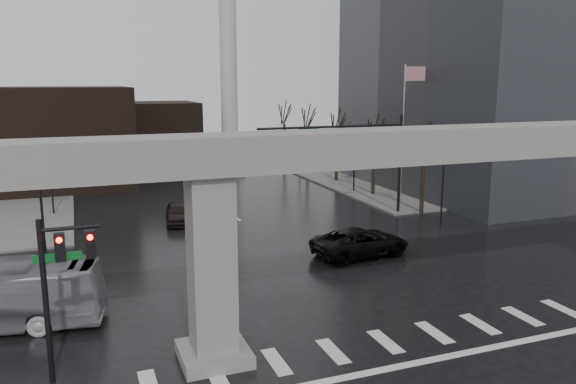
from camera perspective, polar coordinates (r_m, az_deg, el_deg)
name	(u,v)px	position (r m, az deg, el deg)	size (l,w,h in m)	color
ground	(373,332)	(25.15, 8.68, -13.84)	(160.00, 160.00, 0.00)	black
sidewalk_ne	(417,172)	(67.96, 12.96, 2.03)	(28.00, 36.00, 0.15)	slate
elevated_guideway	(405,172)	(23.76, 11.83, 1.97)	(48.00, 2.60, 8.70)	gray
building_far_left	(49,137)	(62.05, -23.15, 5.15)	(16.00, 14.00, 10.00)	black
building_far_mid	(156,134)	(72.66, -13.29, 5.72)	(10.00, 10.00, 8.00)	black
smokestack	(228,57)	(68.07, -6.08, 13.48)	(3.60, 3.60, 30.00)	silver
signal_mast_arm	(358,144)	(43.87, 7.14, 4.89)	(12.12, 0.43, 8.00)	black
signal_left_pole	(60,272)	(21.28, -22.12, -7.50)	(2.30, 0.30, 6.00)	black
flagpole_assembly	(406,117)	(49.65, 11.94, 7.44)	(2.06, 0.12, 12.00)	silver
lamp_right_0	(443,180)	(42.55, 15.47, 1.17)	(1.22, 0.32, 5.11)	black
lamp_right_1	(354,156)	(54.32, 6.76, 3.61)	(1.22, 0.32, 5.11)	black
lamp_right_2	(300,142)	(66.96, 1.22, 5.11)	(1.22, 0.32, 5.11)	black
lamp_left_0	(42,210)	(34.55, -23.74, -1.65)	(1.22, 0.32, 5.11)	black
lamp_left_1	(50,172)	(48.31, -23.00, 1.84)	(1.22, 0.32, 5.11)	black
lamp_left_2	(55,152)	(62.19, -22.58, 3.78)	(1.22, 0.32, 5.11)	black
tree_right_0	(423,180)	(46.48, 13.55, 1.23)	(1.09, 1.58, 7.50)	black
tree_right_1	(374,165)	(53.17, 8.72, 2.71)	(1.09, 1.61, 7.67)	black
tree_right_2	(337,154)	(60.19, 4.98, 3.85)	(1.10, 1.63, 7.85)	black
tree_right_3	(308,146)	(67.42, 2.03, 4.73)	(1.11, 1.66, 8.02)	black
tree_right_4	(285,139)	(74.81, -0.35, 5.43)	(1.12, 1.69, 8.19)	black
pickup_truck	(361,242)	(34.95, 7.39, -5.05)	(2.86, 6.20, 1.72)	black
far_car	(178,213)	(43.24, -11.10, -2.12)	(1.84, 4.58, 1.56)	black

